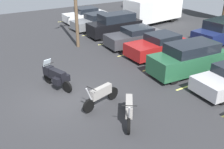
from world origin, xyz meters
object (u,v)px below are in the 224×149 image
at_px(car_white, 85,15).
at_px(car_far_navy, 220,32).
at_px(car_grey, 95,21).
at_px(motorcycle_second, 129,109).
at_px(box_truck, 154,7).
at_px(motorcycle_third, 101,95).
at_px(car_green, 189,59).
at_px(car_charcoal, 135,37).
at_px(motorcycle_touring, 56,76).
at_px(car_black, 115,25).
at_px(car_red, 158,46).

height_order(car_white, car_far_navy, car_far_navy).
height_order(car_white, car_grey, car_white).
xyz_separation_m(motorcycle_second, box_truck, (-12.99, 12.18, 1.02)).
bearing_deg(car_far_navy, car_grey, -144.22).
xyz_separation_m(motorcycle_third, car_green, (-0.51, 6.30, 0.35)).
xyz_separation_m(motorcycle_second, car_far_navy, (-5.07, 12.39, 0.31)).
bearing_deg(car_white, car_charcoal, -0.21).
bearing_deg(car_white, motorcycle_third, -23.70).
bearing_deg(car_white, motorcycle_touring, -32.53).
relative_size(motorcycle_second, car_far_navy, 0.40).
height_order(motorcycle_touring, car_black, car_black).
height_order(car_red, car_green, car_green).
relative_size(car_white, car_red, 0.98).
bearing_deg(car_red, motorcycle_touring, -84.34).
xyz_separation_m(motorcycle_touring, motorcycle_second, (4.65, 1.55, -0.08)).
xyz_separation_m(motorcycle_second, car_grey, (-14.07, 5.90, 0.09)).
relative_size(car_grey, car_far_navy, 0.89).
bearing_deg(car_red, car_far_navy, 86.62).
distance_m(car_far_navy, box_truck, 7.96).
bearing_deg(car_green, car_red, 173.38).
height_order(car_green, box_truck, box_truck).
xyz_separation_m(car_black, car_red, (5.76, -0.05, -0.20)).
bearing_deg(car_charcoal, car_green, -2.95).
height_order(car_charcoal, car_red, car_red).
relative_size(motorcycle_touring, motorcycle_third, 0.98).
bearing_deg(motorcycle_touring, box_truck, 121.26).
xyz_separation_m(car_black, car_charcoal, (3.18, -0.13, -0.23)).
bearing_deg(car_red, box_truck, 141.97).
distance_m(car_grey, car_green, 11.83).
distance_m(motorcycle_touring, box_truck, 16.08).
relative_size(motorcycle_third, box_truck, 0.35).
bearing_deg(motorcycle_third, car_black, 144.58).
xyz_separation_m(motorcycle_third, car_white, (-15.10, 6.63, 0.14)).
distance_m(motorcycle_touring, motorcycle_second, 4.90).
height_order(car_grey, car_green, car_green).
relative_size(car_charcoal, car_red, 1.06).
distance_m(car_black, car_green, 8.95).
bearing_deg(car_green, motorcycle_touring, -107.93).
relative_size(car_white, car_grey, 0.98).
bearing_deg(motorcycle_third, motorcycle_touring, -158.61).
relative_size(motorcycle_touring, car_black, 0.46).
bearing_deg(motorcycle_second, box_truck, 136.84).
height_order(car_black, car_green, car_black).
bearing_deg(motorcycle_touring, car_black, 129.73).
bearing_deg(car_black, car_green, -2.70).
distance_m(car_white, car_far_navy, 13.29).
height_order(motorcycle_touring, box_truck, box_truck).
relative_size(car_black, car_green, 0.96).
distance_m(car_black, car_far_navy, 8.62).
relative_size(car_grey, box_truck, 0.71).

